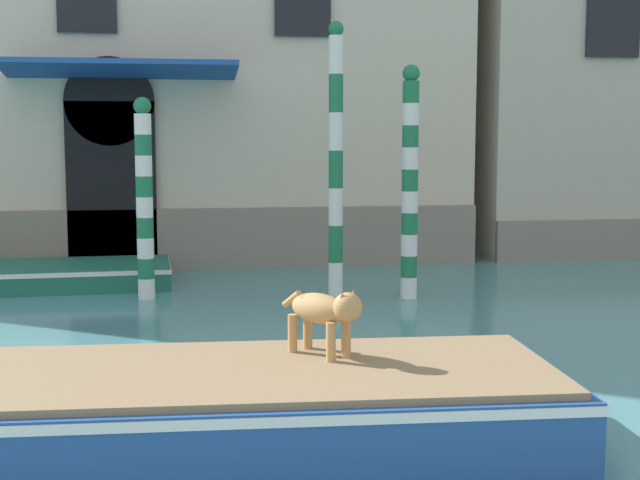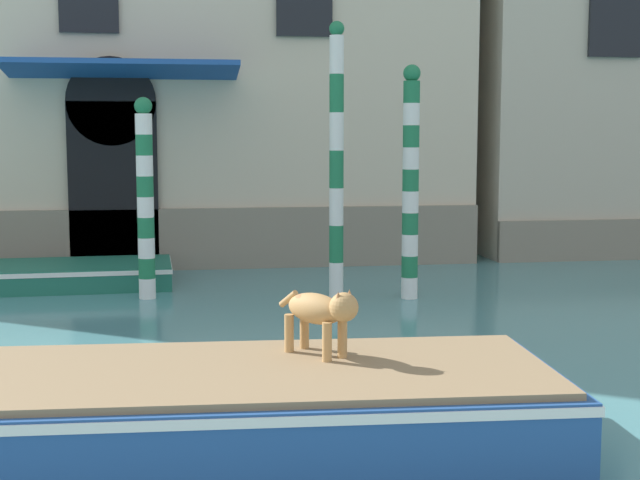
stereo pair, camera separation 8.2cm
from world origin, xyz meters
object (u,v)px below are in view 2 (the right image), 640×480
object	(u,v)px
dog_on_deck	(321,311)
mooring_pole_4	(145,198)
boat_foreground	(202,410)
mooring_pole_3	(336,161)
mooring_pole_0	(411,182)

from	to	relation	value
dog_on_deck	mooring_pole_4	distance (m)	7.54
boat_foreground	mooring_pole_3	size ratio (longest dim) A/B	1.37
mooring_pole_4	mooring_pole_3	bearing A→B (deg)	-9.66
dog_on_deck	mooring_pole_4	bearing A→B (deg)	158.34
boat_foreground	mooring_pole_0	size ratio (longest dim) A/B	1.62
boat_foreground	mooring_pole_3	world-z (taller)	mooring_pole_3
dog_on_deck	mooring_pole_3	xyz separation A→B (m)	(1.32, 6.77, 1.13)
dog_on_deck	mooring_pole_3	size ratio (longest dim) A/B	0.18
dog_on_deck	mooring_pole_0	distance (m)	7.14
mooring_pole_4	dog_on_deck	bearing A→B (deg)	-76.04
boat_foreground	mooring_pole_4	world-z (taller)	mooring_pole_4
mooring_pole_0	mooring_pole_3	xyz separation A→B (m)	(-1.23, 0.14, 0.34)
mooring_pole_0	mooring_pole_4	world-z (taller)	mooring_pole_0
mooring_pole_0	boat_foreground	bearing A→B (deg)	-117.59
boat_foreground	mooring_pole_3	bearing A→B (deg)	74.47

